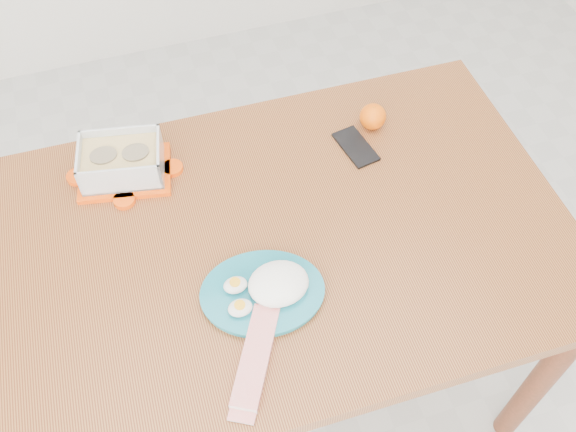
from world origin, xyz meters
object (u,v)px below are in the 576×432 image
object	(u,v)px
food_container	(122,162)
rice_plate	(267,288)
dining_table	(288,256)
orange_fruit	(373,117)
smartphone	(356,147)

from	to	relation	value
food_container	rice_plate	size ratio (longest dim) A/B	0.81
dining_table	food_container	world-z (taller)	food_container
food_container	orange_fruit	distance (m)	0.61
orange_fruit	smartphone	distance (m)	0.09
dining_table	rice_plate	bearing A→B (deg)	-122.10
food_container	dining_table	bearing A→B (deg)	-30.85
orange_fruit	food_container	bearing A→B (deg)	176.81
food_container	smartphone	world-z (taller)	food_container
rice_plate	smartphone	xyz separation A→B (m)	(0.32, 0.32, -0.02)
dining_table	food_container	size ratio (longest dim) A/B	5.32
dining_table	smartphone	world-z (taller)	smartphone
dining_table	rice_plate	size ratio (longest dim) A/B	4.32
food_container	rice_plate	world-z (taller)	food_container
smartphone	orange_fruit	bearing A→B (deg)	31.12
orange_fruit	rice_plate	distance (m)	0.54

